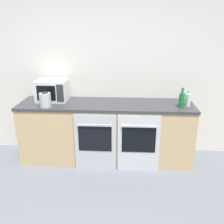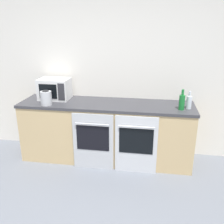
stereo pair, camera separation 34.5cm
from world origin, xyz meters
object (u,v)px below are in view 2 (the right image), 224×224
bottle_green (182,102)px  microwave (55,89)px  bottle_clear (189,102)px  oven_right (136,145)px  oven_left (93,141)px  kettle (46,98)px

bottle_green → microwave: bearing=173.1°
bottle_clear → oven_right: bearing=-158.6°
oven_left → bottle_clear: (1.28, 0.27, 0.56)m
bottle_green → kettle: size_ratio=1.33×
microwave → kettle: size_ratio=2.18×
oven_left → microwave: bearing=147.6°
bottle_clear → kettle: (-1.98, -0.14, 0.01)m
oven_left → bottle_green: (1.18, 0.21, 0.58)m
bottle_clear → bottle_green: bottle_green is taller
oven_left → oven_right: same height
oven_right → bottle_green: 0.84m
oven_left → oven_right: (0.60, 0.00, 0.00)m
oven_right → kettle: kettle is taller
bottle_clear → bottle_green: (-0.10, -0.06, 0.01)m
microwave → bottle_clear: size_ratio=1.87×
microwave → oven_right: bearing=-18.7°
oven_left → bottle_clear: 1.43m
bottle_green → bottle_clear: bearing=29.4°
oven_left → kettle: (-0.70, 0.13, 0.57)m
bottle_clear → oven_left: bearing=-168.2°
oven_left → microwave: (-0.69, 0.44, 0.63)m
oven_right → kettle: 1.42m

